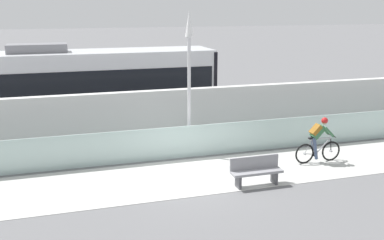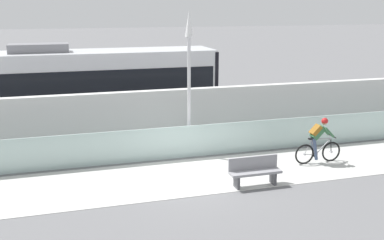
# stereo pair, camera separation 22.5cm
# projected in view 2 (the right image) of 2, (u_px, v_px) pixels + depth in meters

# --- Properties ---
(ground_plane) EXTENTS (200.00, 200.00, 0.00)m
(ground_plane) POSITION_uv_depth(u_px,v_px,m) (194.00, 176.00, 14.70)
(ground_plane) COLOR slate
(bike_path_deck) EXTENTS (32.00, 3.20, 0.01)m
(bike_path_deck) POSITION_uv_depth(u_px,v_px,m) (194.00, 176.00, 14.70)
(bike_path_deck) COLOR beige
(bike_path_deck) RESTS_ON ground
(glass_parapet) EXTENTS (32.00, 0.05, 1.18)m
(glass_parapet) POSITION_uv_depth(u_px,v_px,m) (179.00, 142.00, 16.28)
(glass_parapet) COLOR #ADC6C1
(glass_parapet) RESTS_ON ground
(concrete_barrier_wall) EXTENTS (32.00, 0.36, 2.19)m
(concrete_barrier_wall) POSITION_uv_depth(u_px,v_px,m) (168.00, 117.00, 17.83)
(concrete_barrier_wall) COLOR silver
(concrete_barrier_wall) RESTS_ON ground
(tram_rail_near) EXTENTS (32.00, 0.08, 0.01)m
(tram_rail_near) POSITION_uv_depth(u_px,v_px,m) (155.00, 128.00, 20.41)
(tram_rail_near) COLOR #595654
(tram_rail_near) RESTS_ON ground
(tram_rail_far) EXTENTS (32.00, 0.08, 0.01)m
(tram_rail_far) POSITION_uv_depth(u_px,v_px,m) (149.00, 120.00, 21.75)
(tram_rail_far) COLOR #595654
(tram_rail_far) RESTS_ON ground
(tram) EXTENTS (11.06, 2.54, 3.81)m
(tram) POSITION_uv_depth(u_px,v_px,m) (89.00, 87.00, 19.87)
(tram) COLOR silver
(tram) RESTS_ON ground
(cyclist_on_bike) EXTENTS (1.77, 0.58, 1.61)m
(cyclist_on_bike) POSITION_uv_depth(u_px,v_px,m) (319.00, 141.00, 15.72)
(cyclist_on_bike) COLOR black
(cyclist_on_bike) RESTS_ON ground
(lamp_post_antenna) EXTENTS (0.28, 0.28, 5.20)m
(lamp_post_antenna) POSITION_uv_depth(u_px,v_px,m) (189.00, 66.00, 16.02)
(lamp_post_antenna) COLOR gray
(lamp_post_antenna) RESTS_ON ground
(bench) EXTENTS (1.60, 0.45, 0.89)m
(bench) POSITION_uv_depth(u_px,v_px,m) (254.00, 171.00, 13.81)
(bench) COLOR gray
(bench) RESTS_ON ground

